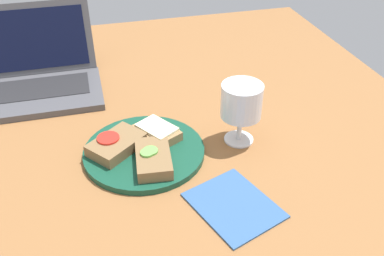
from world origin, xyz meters
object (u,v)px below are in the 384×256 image
Objects in this scene: laptop at (30,77)px; napkin at (234,205)px; sandwich_with_cucumber at (153,158)px; sandwich_with_tomato at (116,144)px; wine_glass at (241,103)px; plate at (143,152)px; sandwich_with_cheese at (157,132)px.

napkin is (37.18, -53.55, -3.83)cm from laptop.
sandwich_with_cucumber is 0.35× the size of laptop.
sandwich_with_tomato is 27.54cm from wine_glass.
sandwich_with_cucumber is at bearing -166.19° from wine_glass.
wine_glass is at bearing -37.45° from laptop.
plate is 1.85× the size of wine_glass.
napkin is at bearing -47.92° from sandwich_with_tomato.
laptop is (-23.65, 34.22, 3.35)cm from plate.
sandwich_with_tomato is 9.31cm from sandwich_with_cucumber.
plate is 23.16cm from wine_glass.
plate is 1.61× the size of napkin.
sandwich_with_cheese is 41.03cm from laptop.
sandwich_with_tomato is at bearing -165.58° from sandwich_with_cheese.
laptop is at bearing 132.04° from sandwich_with_cheese.
sandwich_with_cucumber is 18.86cm from napkin.
laptop is at bearing 124.77° from napkin.
plate is 0.73× the size of laptop.
sandwich_with_cheese reaches higher than napkin.
plate is at bearing 179.34° from wine_glass.
plate reaches higher than napkin.
napkin is (9.72, -23.10, -2.44)cm from sandwich_with_cheese.
sandwich_with_cheese is 0.33× the size of laptop.
plate is at bearing 104.40° from sandwich_with_cucumber.
napkin is at bearing -112.26° from wine_glass.
sandwich_with_cucumber is 0.88× the size of wine_glass.
sandwich_with_cucumber is at bearing -105.54° from sandwich_with_cheese.
napkin is at bearing -55.02° from plate.
plate is at bearing 124.98° from napkin.
plate is at bearing -135.31° from sandwich_with_cheese.
plate is at bearing -55.35° from laptop.
wine_glass is 0.39× the size of laptop.
sandwich_with_tomato is 28.10cm from napkin.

